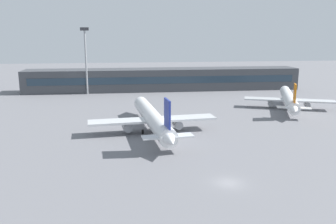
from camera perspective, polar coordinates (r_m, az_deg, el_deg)
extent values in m
plane|color=slate|center=(96.41, 2.92, -1.66)|extent=(400.00, 400.00, 0.00)
cube|color=#3F4247|center=(150.20, -0.71, 5.22)|extent=(113.04, 12.00, 9.00)
cube|color=#263847|center=(144.18, -0.45, 5.10)|extent=(107.39, 0.16, 2.80)
cylinder|color=silver|center=(87.22, -2.56, -0.89)|extent=(7.65, 37.17, 3.90)
cone|color=silver|center=(106.76, -4.50, 1.57)|extent=(4.13, 4.65, 3.71)
cone|color=silver|center=(68.28, 0.47, -4.70)|extent=(3.11, 4.16, 2.73)
cube|color=navy|center=(69.96, -0.11, -0.23)|extent=(0.83, 4.53, 5.65)
cube|color=silver|center=(70.82, -0.05, -3.89)|extent=(10.51, 3.91, 0.25)
cube|color=silver|center=(86.31, -2.43, -1.24)|extent=(31.15, 8.04, 0.51)
cylinder|color=gray|center=(87.94, 1.53, -1.95)|extent=(2.38, 3.48, 2.05)
cylinder|color=gray|center=(85.82, -6.47, -2.39)|extent=(2.38, 3.48, 2.05)
cylinder|color=black|center=(100.30, -3.86, -0.81)|extent=(0.51, 1.06, 1.03)
cylinder|color=black|center=(86.49, -0.55, -2.96)|extent=(0.51, 1.06, 1.03)
cylinder|color=black|center=(85.56, -4.05, -3.17)|extent=(0.51, 1.06, 1.03)
cylinder|color=white|center=(120.53, 18.71, 2.04)|extent=(14.83, 32.30, 3.50)
cone|color=white|center=(138.38, 18.07, 3.36)|extent=(4.46, 4.77, 3.33)
cone|color=white|center=(102.96, 19.56, 0.27)|extent=(3.52, 4.13, 2.45)
cube|color=orange|center=(104.92, 19.58, 2.87)|extent=(1.72, 3.91, 5.07)
cube|color=silver|center=(105.36, 19.43, 0.65)|extent=(9.53, 5.63, 0.22)
cube|color=silver|center=(119.68, 18.74, 1.83)|extent=(27.44, 13.77, 0.46)
cylinder|color=gray|center=(120.56, 21.31, 1.08)|extent=(2.75, 3.40, 1.84)
cylinder|color=gray|center=(119.51, 16.06, 1.36)|extent=(2.75, 3.40, 1.84)
cylinder|color=black|center=(132.36, 18.21, 1.83)|extent=(0.67, 0.99, 0.92)
cylinder|color=black|center=(119.45, 19.84, 0.60)|extent=(0.67, 0.99, 0.92)
cylinder|color=black|center=(118.99, 17.55, 0.72)|extent=(0.67, 0.99, 0.92)
cylinder|color=gray|center=(142.74, -12.94, 7.64)|extent=(0.70, 0.70, 24.42)
cube|color=#333338|center=(142.29, -13.20, 12.78)|extent=(3.20, 0.80, 1.20)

